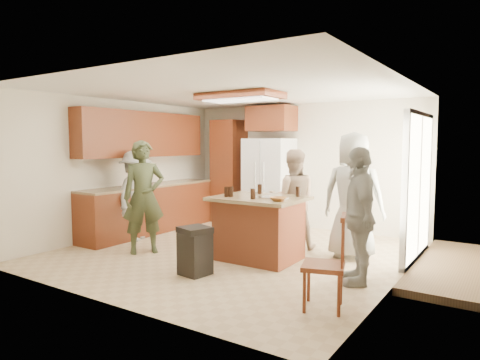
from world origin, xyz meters
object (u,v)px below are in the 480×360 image
Objects in this scene: person_behind_left at (293,199)px; spindle_chair at (325,266)px; person_front_left at (144,197)px; person_side_right at (358,216)px; person_behind_right at (353,196)px; refrigerator at (269,183)px; trash_bin at (195,250)px; person_counter at (136,195)px; kitchen_island at (259,228)px.

person_behind_left reaches higher than spindle_chair.
person_front_left is 3.28m from person_side_right.
person_behind_left is 1.62× the size of spindle_chair.
refrigerator is at bearing -37.04° from person_behind_right.
refrigerator is at bearing 103.00° from trash_bin.
person_side_right is at bearing 23.88° from trash_bin.
person_side_right is 2.65× the size of trash_bin.
trash_bin is (-1.88, -0.83, -0.52)m from person_side_right.
person_side_right is at bearing 89.17° from spindle_chair.
person_counter is at bearing 9.66° from person_behind_right.
kitchen_island is (1.09, -2.22, -0.43)m from refrigerator.
person_front_left reaches higher than trash_bin.
person_behind_right is at bearing -25.79° from person_front_left.
person_front_left is at bearing -159.12° from kitchen_island.
person_behind_right reaches higher than spindle_chair.
person_side_right is 1.05× the size of person_counter.
person_front_left is 3.32m from spindle_chair.
person_behind_left is 0.86× the size of person_behind_right.
spindle_chair is at bearing -63.97° from person_front_left.
kitchen_island reaches higher than trash_bin.
trash_bin is (-0.32, -1.09, -0.16)m from kitchen_island.
person_front_left is 1.76× the size of spindle_chair.
person_behind_right is at bearing -94.37° from person_counter.
refrigerator reaches higher than spindle_chair.
spindle_chair is at bearing 96.55° from person_behind_right.
kitchen_island is at bearing 140.89° from spindle_chair.
refrigerator reaches higher than person_front_left.
kitchen_island is 1.29× the size of spindle_chair.
person_counter is 2.40m from trash_bin.
person_behind_right is 3.70m from person_counter.
refrigerator is 2.86× the size of trash_bin.
person_counter is at bearing -121.73° from person_side_right.
spindle_chair reaches higher than kitchen_island.
spindle_chair is (1.54, -1.25, -0.02)m from kitchen_island.
person_behind_left is 1.86m from person_side_right.
spindle_chair is at bearing 94.76° from person_behind_left.
person_counter is 2.52× the size of trash_bin.
person_counter is at bearing 155.05° from trash_bin.
person_side_right is at bearing -111.13° from person_counter.
spindle_chair is (1.86, -0.16, 0.13)m from trash_bin.
person_side_right is 4.02m from person_counter.
person_behind_right reaches higher than person_counter.
person_behind_left is 1.26× the size of kitchen_island.
refrigerator is (1.37, 2.32, 0.11)m from person_counter.
person_counter is 1.24× the size of kitchen_island.
spindle_chair is (2.63, -3.48, -0.45)m from refrigerator.
person_front_left is at bearing -144.81° from person_counter.
person_front_left is at bearing 162.22° from trash_bin.
person_behind_left is 2.61m from spindle_chair.
trash_bin is at bearing 174.95° from spindle_chair.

